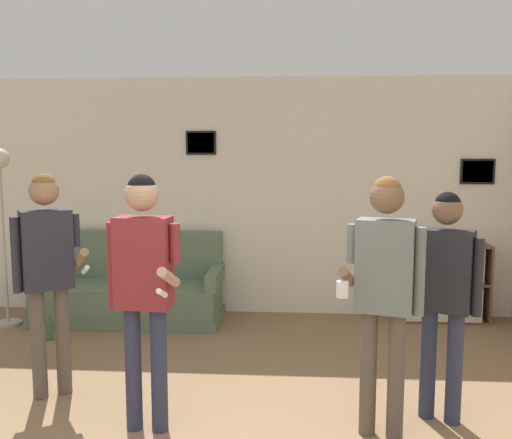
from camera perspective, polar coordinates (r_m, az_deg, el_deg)
wall_back at (r=6.55m, az=-0.20°, el=2.27°), size 8.28×0.08×2.70m
couch at (r=6.57m, az=-12.46°, el=-7.13°), size 2.05×0.80×0.96m
bookshelf at (r=6.66m, az=18.04°, el=-6.05°), size 1.02×0.30×0.86m
floor_lamp at (r=6.62m, az=-24.09°, el=1.89°), size 0.28×0.28×1.91m
person_player_foreground_left at (r=4.58m, az=-20.16°, el=-3.85°), size 0.60×0.37×1.72m
person_player_foreground_center at (r=3.84m, az=-11.17°, el=-5.43°), size 0.50×0.49×1.74m
person_watcher_holding_cup at (r=3.77m, az=12.73°, el=-5.78°), size 0.57×0.40×1.73m
person_spectator_near_bookshelf at (r=4.14m, az=18.32°, el=-6.08°), size 0.45×0.34×1.61m
bottle_on_floor at (r=6.15m, az=-19.93°, el=-10.34°), size 0.07×0.07×0.26m
drinking_cup at (r=6.53m, az=16.82°, el=-1.90°), size 0.07×0.07×0.11m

